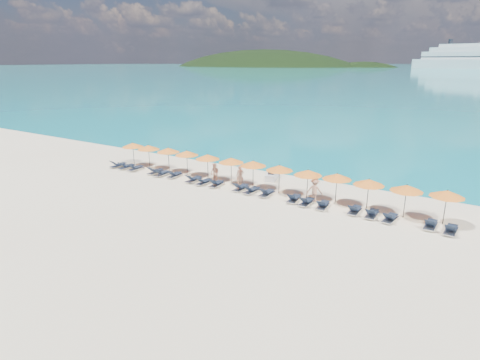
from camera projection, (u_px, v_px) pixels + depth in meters
The scene contains 41 objects.
ground at pixel (217, 207), 28.16m from camera, with size 1400.00×1400.00×0.00m, color beige.
headland_main at pixel (262, 92), 629.66m from camera, with size 374.00×242.00×126.50m.
headland_small at pixel (361, 93), 567.88m from camera, with size 162.00×126.00×85.50m.
cruise_ship at pixel (479, 60), 440.35m from camera, with size 140.52×58.70×38.88m.
jetski at pixel (272, 175), 34.64m from camera, with size 1.41×2.40×0.80m.
beachgoer_a at pixel (240, 176), 32.55m from camera, with size 0.62×0.41×1.70m, color tan.
beachgoer_b at pixel (215, 173), 33.49m from camera, with size 0.80×0.46×1.65m, color tan.
beachgoer_c at pixel (315, 190), 28.99m from camera, with size 1.13×0.52×1.74m, color tan.
umbrella_0 at pixel (133, 145), 38.70m from camera, with size 2.10×2.10×2.28m.
umbrella_1 at pixel (148, 147), 37.64m from camera, with size 2.10×2.10×2.28m.
umbrella_2 at pixel (168, 150), 36.51m from camera, with size 2.10×2.10×2.28m.
umbrella_3 at pixel (187, 153), 35.35m from camera, with size 2.10×2.10×2.28m.
umbrella_4 at pixel (208, 157), 33.97m from camera, with size 2.10×2.10×2.28m.
umbrella_5 at pixel (231, 160), 32.81m from camera, with size 2.10×2.10×2.28m.
umbrella_6 at pixel (253, 163), 31.77m from camera, with size 2.10×2.10×2.28m.
umbrella_7 at pixel (280, 168), 30.47m from camera, with size 2.10×2.10×2.28m.
umbrella_8 at pixel (308, 173), 29.20m from camera, with size 2.10×2.10×2.28m.
umbrella_9 at pixel (337, 176), 28.24m from camera, with size 2.10×2.10×2.28m.
umbrella_10 at pixel (369, 182), 26.91m from camera, with size 2.10×2.10×2.28m.
umbrella_11 at pixel (407, 188), 25.67m from camera, with size 2.10×2.10×2.28m.
umbrella_12 at pixel (447, 194), 24.60m from camera, with size 2.10×2.10×2.28m.
lounger_0 at pixel (118, 165), 38.45m from camera, with size 0.70×1.73×0.66m.
lounger_1 at pixel (127, 166), 37.91m from camera, with size 0.73×1.74×0.66m.
lounger_2 at pixel (136, 168), 37.33m from camera, with size 0.64×1.71×0.66m.
lounger_3 at pixel (155, 171), 36.21m from camera, with size 0.64×1.71×0.66m.
lounger_4 at pixel (162, 173), 35.57m from camera, with size 0.67×1.72×0.66m.
lounger_5 at pixel (175, 175), 35.14m from camera, with size 0.76×1.75×0.66m.
lounger_6 at pixel (194, 179), 33.82m from camera, with size 0.69×1.72×0.66m.
lounger_7 at pixel (204, 182), 33.14m from camera, with size 0.70×1.73×0.66m.
lounger_8 at pixel (217, 184), 32.59m from camera, with size 0.78×1.75×0.66m.
lounger_9 at pixel (241, 188), 31.61m from camera, with size 0.63×1.70×0.66m.
lounger_10 at pixel (251, 190), 30.98m from camera, with size 0.72×1.73×0.66m.
lounger_11 at pixel (267, 193), 30.34m from camera, with size 0.63×1.70×0.66m.
lounger_12 at pixel (294, 198), 29.12m from camera, with size 0.78×1.75×0.66m.
lounger_13 at pixel (307, 202), 28.45m from camera, with size 0.69×1.73×0.66m.
lounger_14 at pixel (323, 205), 27.80m from camera, with size 0.79×1.75×0.66m.
lounger_15 at pixel (355, 210), 26.90m from camera, with size 0.66×1.71×0.66m.
lounger_16 at pixel (372, 214), 26.26m from camera, with size 0.65×1.71×0.66m.
lounger_17 at pixel (390, 218), 25.55m from camera, with size 0.78×1.75×0.66m.
lounger_18 at pixel (431, 224), 24.54m from camera, with size 0.66×1.72×0.66m.
lounger_19 at pixel (451, 229), 23.80m from camera, with size 0.71×1.73×0.66m.
Camera 1 is at (15.54, -21.44, 9.90)m, focal length 30.00 mm.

